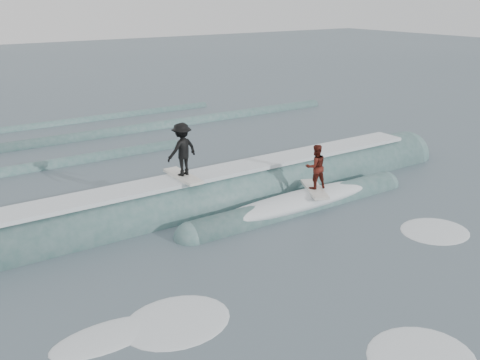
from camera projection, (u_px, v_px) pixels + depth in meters
ground at (341, 266)px, 15.31m from camera, size 160.00×160.00×0.00m
breaking_wave at (235, 200)px, 20.03m from camera, size 22.57×3.96×2.36m
surfer_black at (182, 151)px, 18.50m from camera, size 1.33×2.01×1.96m
surfer_red at (315, 169)px, 19.29m from camera, size 1.37×2.04×1.74m
whitewater at (320, 299)px, 13.62m from camera, size 13.46×6.14×0.10m
far_swells at (78, 142)px, 28.11m from camera, size 34.93×8.65×0.80m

